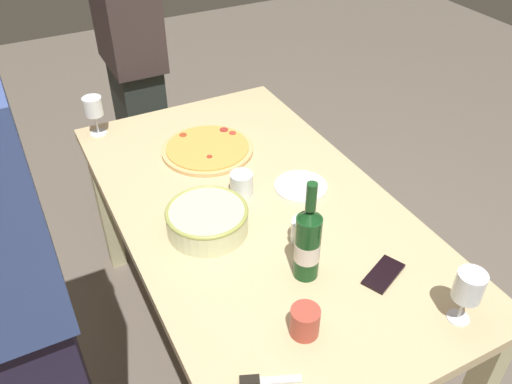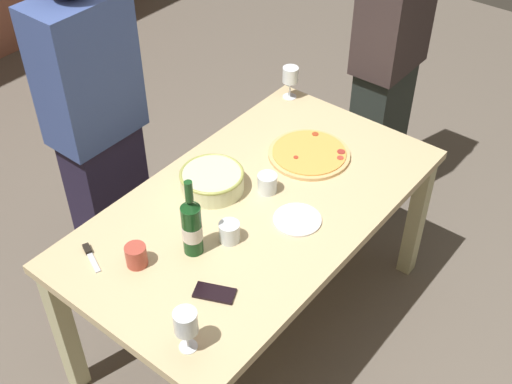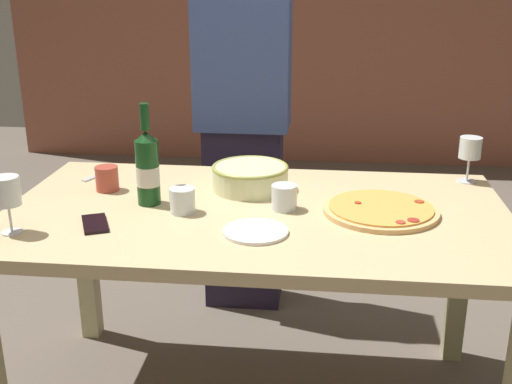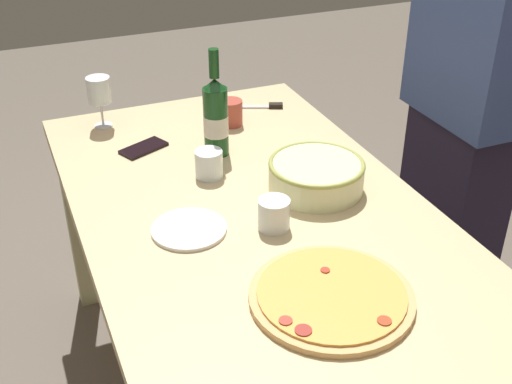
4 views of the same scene
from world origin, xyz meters
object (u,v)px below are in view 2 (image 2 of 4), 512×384
(pizza, at_px, (309,154))
(cup_amber, at_px, (136,256))
(dining_table, at_px, (256,220))
(side_plate, at_px, (297,220))
(wine_bottle, at_px, (192,226))
(person_host, at_px, (388,61))
(serving_bowl, at_px, (212,180))
(cup_ceramic, at_px, (229,232))
(cup_spare, at_px, (267,183))
(wine_glass_near_pizza, at_px, (186,324))
(pizza_knife, at_px, (90,254))
(person_guest_left, at_px, (97,127))
(cell_phone, at_px, (215,293))
(wine_glass_by_bottle, at_px, (290,76))

(pizza, distance_m, cup_amber, 0.93)
(dining_table, bearing_deg, side_plate, -84.09)
(dining_table, relative_size, wine_bottle, 4.84)
(person_host, bearing_deg, serving_bowl, -9.47)
(cup_ceramic, relative_size, cup_spare, 0.98)
(cup_amber, bearing_deg, wine_glass_near_pizza, -111.01)
(cup_amber, distance_m, cup_ceramic, 0.36)
(dining_table, height_order, cup_spare, cup_spare)
(wine_bottle, xyz_separation_m, pizza_knife, (-0.26, 0.28, -0.12))
(wine_bottle, xyz_separation_m, side_plate, (0.37, -0.21, -0.12))
(person_guest_left, bearing_deg, wine_glass_near_pizza, -37.81)
(dining_table, height_order, person_guest_left, person_guest_left)
(pizza, height_order, wine_glass_near_pizza, wine_glass_near_pizza)
(wine_bottle, relative_size, cup_amber, 3.89)
(serving_bowl, xyz_separation_m, cup_amber, (-0.49, -0.07, -0.00))
(wine_glass_near_pizza, xyz_separation_m, person_host, (1.85, 0.34, -0.01))
(wine_glass_near_pizza, bearing_deg, cup_amber, 68.99)
(cup_amber, distance_m, side_plate, 0.64)
(cell_phone, distance_m, person_guest_left, 1.02)
(cup_spare, bearing_deg, side_plate, -108.78)
(serving_bowl, bearing_deg, person_guest_left, 99.78)
(wine_glass_near_pizza, height_order, cup_spare, wine_glass_near_pizza)
(pizza, xyz_separation_m, person_guest_left, (-0.53, 0.76, 0.10))
(serving_bowl, xyz_separation_m, person_guest_left, (-0.10, 0.58, 0.06))
(cup_spare, distance_m, person_guest_left, 0.80)
(pizza, relative_size, side_plate, 1.89)
(cup_amber, height_order, person_guest_left, person_guest_left)
(cup_spare, bearing_deg, wine_bottle, 179.42)
(wine_bottle, height_order, cup_spare, wine_bottle)
(wine_glass_by_bottle, bearing_deg, wine_glass_near_pizza, -155.87)
(serving_bowl, height_order, cup_spare, serving_bowl)
(cup_ceramic, height_order, person_guest_left, person_guest_left)
(dining_table, relative_size, pizza, 4.43)
(cup_spare, bearing_deg, serving_bowl, 125.24)
(pizza_knife, bearing_deg, pizza, -15.79)
(cup_spare, bearing_deg, person_guest_left, 106.79)
(wine_glass_by_bottle, height_order, cup_spare, wine_glass_by_bottle)
(cell_phone, xyz_separation_m, person_guest_left, (0.32, 0.96, 0.11))
(pizza_knife, bearing_deg, person_host, -7.16)
(serving_bowl, bearing_deg, pizza_knife, 169.98)
(cup_spare, relative_size, pizza_knife, 0.55)
(wine_glass_by_bottle, bearing_deg, cup_spare, -150.95)
(pizza, distance_m, cup_spare, 0.31)
(pizza, bearing_deg, cup_amber, 172.83)
(cell_phone, bearing_deg, wine_bottle, -143.28)
(cup_spare, bearing_deg, pizza, 0.37)
(pizza, xyz_separation_m, side_plate, (-0.37, -0.20, -0.01))
(person_guest_left, bearing_deg, pizza_knife, -54.84)
(dining_table, height_order, pizza, pizza)
(pizza_knife, bearing_deg, side_plate, -37.73)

